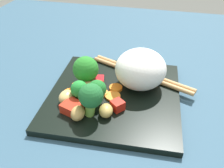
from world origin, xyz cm
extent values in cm
cube|color=#305067|center=(0.00, 0.00, -1.00)|extent=(110.00, 110.00, 2.00)
cube|color=black|center=(0.00, 0.00, 0.64)|extent=(26.17, 26.17, 1.28)
ellipsoid|color=white|center=(4.35, 3.66, 5.12)|extent=(13.51, 13.58, 7.69)
cylinder|color=#619B38|center=(-5.83, -3.61, 2.15)|extent=(1.66, 1.50, 1.90)
sphere|color=#228632|center=(-5.62, -3.90, 4.02)|extent=(3.16, 3.16, 3.16)
cylinder|color=#71AE51|center=(-2.35, -3.57, 2.30)|extent=(2.19, 2.20, 2.26)
sphere|color=#206C2A|center=(-2.39, -3.49, 4.29)|extent=(3.37, 3.37, 3.37)
cylinder|color=#83BF5C|center=(-5.99, 1.19, 2.55)|extent=(2.26, 2.31, 2.66)
sphere|color=#267C26|center=(-5.93, 0.92, 5.26)|extent=(5.02, 5.02, 5.02)
cylinder|color=#73B244|center=(-2.64, -6.93, 2.71)|extent=(2.64, 2.39, 3.11)
sphere|color=#20652E|center=(-2.36, -7.03, 5.50)|extent=(4.16, 4.16, 4.16)
cylinder|color=#FB9B36|center=(-2.07, -1.02, 1.58)|extent=(2.27, 2.27, 0.59)
cylinder|color=orange|center=(-0.11, 1.17, 1.57)|extent=(2.65, 2.65, 0.58)
cylinder|color=orange|center=(-8.08, -2.58, 1.58)|extent=(3.02, 3.02, 0.59)
cylinder|color=orange|center=(0.49, -1.42, 1.50)|extent=(3.67, 3.67, 0.43)
cylinder|color=orange|center=(-7.55, -0.27, 1.63)|extent=(3.23, 3.23, 0.70)
cube|color=red|center=(-6.10, -6.86, 2.14)|extent=(3.93, 3.89, 1.72)
cube|color=red|center=(1.59, -4.53, 2.16)|extent=(2.83, 2.83, 1.75)
cube|color=red|center=(-4.02, 1.70, 2.17)|extent=(3.23, 2.84, 1.78)
ellipsoid|color=tan|center=(-7.92, -4.70, 2.40)|extent=(2.83, 3.49, 2.25)
ellipsoid|color=tan|center=(-4.65, -1.54, 2.58)|extent=(3.90, 4.29, 2.59)
ellipsoid|color=tan|center=(0.48, -6.55, 2.33)|extent=(2.91, 3.37, 2.10)
ellipsoid|color=tan|center=(-4.40, -8.40, 2.45)|extent=(2.31, 3.05, 2.34)
cylinder|color=tan|center=(4.31, 7.84, 1.73)|extent=(22.51, 9.60, 0.90)
cylinder|color=tan|center=(3.90, 6.79, 1.73)|extent=(22.51, 9.60, 0.90)
camera|label=1|loc=(8.14, -36.24, 30.02)|focal=38.65mm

